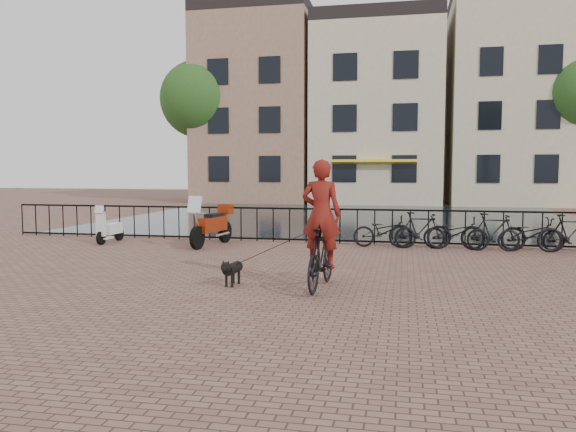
% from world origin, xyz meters
% --- Properties ---
extents(ground, '(100.00, 100.00, 0.00)m').
position_xyz_m(ground, '(0.00, 0.00, 0.00)').
color(ground, brown).
rests_on(ground, ground).
extents(canal_water, '(20.00, 20.00, 0.00)m').
position_xyz_m(canal_water, '(0.00, 17.30, 0.00)').
color(canal_water, black).
rests_on(canal_water, ground).
extents(railing, '(20.00, 0.05, 1.02)m').
position_xyz_m(railing, '(0.00, 8.00, 0.50)').
color(railing, black).
rests_on(railing, ground).
extents(canal_house_left, '(7.50, 9.00, 12.80)m').
position_xyz_m(canal_house_left, '(-7.50, 30.00, 6.40)').
color(canal_house_left, '#83634C').
rests_on(canal_house_left, ground).
extents(canal_house_mid, '(8.00, 9.50, 11.80)m').
position_xyz_m(canal_house_mid, '(0.50, 30.00, 5.90)').
color(canal_house_mid, '#C2B193').
rests_on(canal_house_mid, ground).
extents(canal_house_right, '(7.00, 9.00, 13.30)m').
position_xyz_m(canal_house_right, '(8.50, 30.00, 6.65)').
color(canal_house_right, '#B9B28A').
rests_on(canal_house_right, ground).
extents(tree_far_left, '(5.04, 5.04, 9.27)m').
position_xyz_m(tree_far_left, '(-11.00, 27.00, 6.73)').
color(tree_far_left, black).
rests_on(tree_far_left, ground).
extents(cyclist, '(0.90, 2.03, 2.73)m').
position_xyz_m(cyclist, '(0.88, 1.70, 1.03)').
color(cyclist, black).
rests_on(cyclist, ground).
extents(dog, '(0.31, 0.77, 0.51)m').
position_xyz_m(dog, '(-0.77, 1.65, 0.25)').
color(dog, black).
rests_on(dog, ground).
extents(motorcycle, '(0.84, 2.12, 1.48)m').
position_xyz_m(motorcycle, '(-2.99, 6.76, 0.74)').
color(motorcycle, maroon).
rests_on(motorcycle, ground).
extents(scooter, '(0.40, 1.26, 1.16)m').
position_xyz_m(scooter, '(-6.16, 6.81, 0.58)').
color(scooter, silver).
rests_on(scooter, ground).
extents(parked_bike_0, '(1.74, 0.68, 0.90)m').
position_xyz_m(parked_bike_0, '(1.80, 7.40, 0.45)').
color(parked_bike_0, black).
rests_on(parked_bike_0, ground).
extents(parked_bike_1, '(1.67, 0.50, 1.00)m').
position_xyz_m(parked_bike_1, '(2.75, 7.40, 0.50)').
color(parked_bike_1, black).
rests_on(parked_bike_1, ground).
extents(parked_bike_2, '(1.78, 0.84, 0.90)m').
position_xyz_m(parked_bike_2, '(3.70, 7.40, 0.45)').
color(parked_bike_2, black).
rests_on(parked_bike_2, ground).
extents(parked_bike_3, '(1.67, 0.49, 1.00)m').
position_xyz_m(parked_bike_3, '(4.65, 7.40, 0.50)').
color(parked_bike_3, black).
rests_on(parked_bike_3, ground).
extents(parked_bike_4, '(1.77, 0.80, 0.90)m').
position_xyz_m(parked_bike_4, '(5.60, 7.40, 0.45)').
color(parked_bike_4, black).
rests_on(parked_bike_4, ground).
extents(parked_bike_5, '(1.71, 0.67, 1.00)m').
position_xyz_m(parked_bike_5, '(6.55, 7.40, 0.50)').
color(parked_bike_5, black).
rests_on(parked_bike_5, ground).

